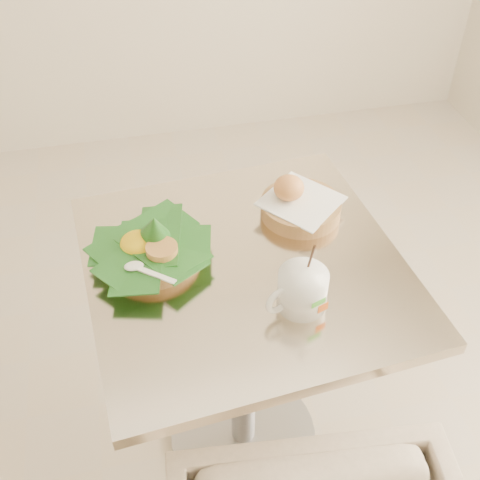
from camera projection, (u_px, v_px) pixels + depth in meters
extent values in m
plane|color=beige|center=(177.00, 454.00, 1.81)|extent=(3.60, 3.60, 0.00)
cylinder|color=gray|center=(243.00, 434.00, 1.85)|extent=(0.44, 0.44, 0.03)
cylinder|color=gray|center=(244.00, 364.00, 1.61)|extent=(0.07, 0.07, 0.69)
cube|color=beige|center=(244.00, 268.00, 1.36)|extent=(0.76, 0.76, 0.03)
cylinder|color=#A77747|center=(152.00, 252.00, 1.35)|extent=(0.21, 0.21, 0.04)
cone|color=#1B4F16|center=(154.00, 229.00, 1.32)|extent=(0.09, 0.11, 0.11)
ellipsoid|color=yellow|center=(138.00, 243.00, 1.34)|extent=(0.08, 0.08, 0.04)
cylinder|color=#CC9347|center=(162.00, 250.00, 1.31)|extent=(0.07, 0.07, 0.02)
cylinder|color=#A77747|center=(301.00, 208.00, 1.47)|extent=(0.20, 0.20, 0.04)
cube|color=white|center=(301.00, 201.00, 1.45)|extent=(0.23, 0.23, 0.01)
ellipsoid|color=#B65B2A|center=(289.00, 188.00, 1.44)|extent=(0.07, 0.07, 0.06)
cylinder|color=white|center=(302.00, 290.00, 1.23)|extent=(0.10, 0.10, 0.09)
torus|color=white|center=(279.00, 301.00, 1.21)|extent=(0.07, 0.03, 0.06)
cylinder|color=#4F2F16|center=(304.00, 276.00, 1.20)|extent=(0.10, 0.10, 0.01)
cylinder|color=black|center=(310.00, 261.00, 1.20)|extent=(0.01, 0.05, 0.13)
cube|color=green|center=(319.00, 303.00, 1.19)|extent=(0.03, 0.01, 0.01)
cube|color=orange|center=(323.00, 308.00, 1.21)|extent=(0.02, 0.01, 0.02)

